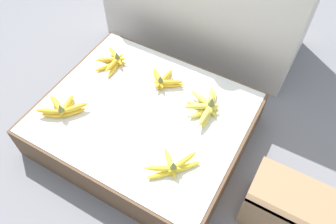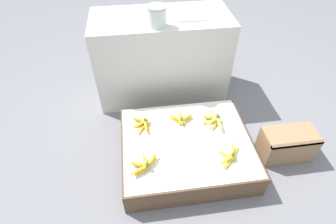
{
  "view_description": "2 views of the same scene",
  "coord_description": "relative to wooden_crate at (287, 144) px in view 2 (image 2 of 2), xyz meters",
  "views": [
    {
      "loc": [
        0.56,
        -0.76,
        1.41
      ],
      "look_at": [
        0.11,
        0.04,
        0.22
      ],
      "focal_mm": 35.0,
      "sensor_mm": 36.0,
      "label": 1
    },
    {
      "loc": [
        -0.31,
        -1.2,
        1.68
      ],
      "look_at": [
        -0.12,
        0.12,
        0.39
      ],
      "focal_mm": 28.0,
      "sensor_mm": 36.0,
      "label": 2
    }
  ],
  "objects": [
    {
      "name": "ground_plane",
      "position": [
        -0.77,
        0.08,
        -0.12
      ],
      "size": [
        10.0,
        10.0,
        0.0
      ],
      "primitive_type": "plane",
      "color": "slate"
    },
    {
      "name": "display_platform",
      "position": [
        -0.77,
        0.08,
        -0.02
      ],
      "size": [
        0.95,
        0.8,
        0.2
      ],
      "color": "brown",
      "rests_on": "ground_plane"
    },
    {
      "name": "back_vendor_table",
      "position": [
        -0.84,
        0.93,
        0.26
      ],
      "size": [
        1.17,
        0.53,
        0.77
      ],
      "color": "beige",
      "rests_on": "ground_plane"
    },
    {
      "name": "wooden_crate",
      "position": [
        0.0,
        0.0,
        0.0
      ],
      "size": [
        0.39,
        0.21,
        0.24
      ],
      "color": "#997551",
      "rests_on": "ground_plane"
    },
    {
      "name": "banana_bunch_front_left",
      "position": [
        -1.09,
        -0.11,
        0.11
      ],
      "size": [
        0.2,
        0.17,
        0.09
      ],
      "color": "gold",
      "rests_on": "display_platform"
    },
    {
      "name": "banana_bunch_front_midright",
      "position": [
        -0.5,
        -0.12,
        0.1
      ],
      "size": [
        0.19,
        0.21,
        0.08
      ],
      "color": "yellow",
      "rests_on": "display_platform"
    },
    {
      "name": "banana_bunch_middle_left",
      "position": [
        -1.07,
        0.27,
        0.1
      ],
      "size": [
        0.16,
        0.2,
        0.08
      ],
      "color": "gold",
      "rests_on": "display_platform"
    },
    {
      "name": "banana_bunch_middle_midleft",
      "position": [
        -0.77,
        0.28,
        0.1
      ],
      "size": [
        0.2,
        0.16,
        0.08
      ],
      "color": "gold",
      "rests_on": "display_platform"
    },
    {
      "name": "banana_bunch_middle_midright",
      "position": [
        -0.52,
        0.23,
        0.11
      ],
      "size": [
        0.18,
        0.25,
        0.1
      ],
      "color": "#DBCC4C",
      "rests_on": "display_platform"
    },
    {
      "name": "glass_jar",
      "position": [
        -0.89,
        0.76,
        0.72
      ],
      "size": [
        0.15,
        0.15,
        0.15
      ],
      "color": "silver",
      "rests_on": "back_vendor_table"
    },
    {
      "name": "foam_tray_white",
      "position": [
        -0.61,
        0.89,
        0.66
      ],
      "size": [
        0.23,
        0.2,
        0.02
      ],
      "color": "white",
      "rests_on": "back_vendor_table"
    }
  ]
}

